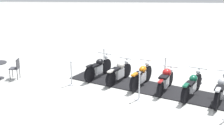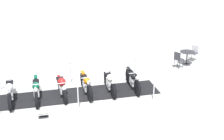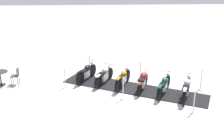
{
  "view_description": "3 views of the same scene",
  "coord_description": "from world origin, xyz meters",
  "px_view_note": "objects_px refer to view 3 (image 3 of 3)",
  "views": [
    {
      "loc": [
        11.92,
        -1.03,
        4.61
      ],
      "look_at": [
        0.46,
        -1.69,
        0.94
      ],
      "focal_mm": 48.45,
      "sensor_mm": 36.0,
      "label": 1
    },
    {
      "loc": [
        -10.57,
        6.93,
        6.21
      ],
      "look_at": [
        0.15,
        -2.35,
        0.56
      ],
      "focal_mm": 49.97,
      "sensor_mm": 36.0,
      "label": 2
    },
    {
      "loc": [
        12.49,
        -1.81,
        5.62
      ],
      "look_at": [
        -0.17,
        -1.06,
        1.0
      ],
      "focal_mm": 42.28,
      "sensor_mm": 36.0,
      "label": 3
    }
  ],
  "objects_px": {
    "motorcycle_forest": "(164,85)",
    "stanchion_right_front": "(201,84)",
    "stanchion_left_rear": "(65,82)",
    "cafe_table": "(0,75)",
    "motorcycle_chrome": "(187,88)",
    "stanchion_left_front": "(194,106)",
    "info_placard": "(167,81)",
    "motorcycle_copper": "(123,78)",
    "stanchion_right_rear": "(90,67)",
    "motorcycle_maroon": "(143,81)",
    "cafe_chair_near_table": "(16,75)",
    "stanchion_right_mid": "(141,75)",
    "stanchion_left_mid": "(123,92)",
    "motorcycle_black": "(87,72)",
    "motorcycle_cream": "(104,75)"
  },
  "relations": [
    {
      "from": "stanchion_right_rear",
      "to": "cafe_table",
      "type": "relative_size",
      "value": 1.28
    },
    {
      "from": "motorcycle_chrome",
      "to": "motorcycle_forest",
      "type": "xyz_separation_m",
      "value": [
        -0.5,
        -0.96,
        -0.03
      ]
    },
    {
      "from": "stanchion_left_rear",
      "to": "info_placard",
      "type": "bearing_deg",
      "value": 95.35
    },
    {
      "from": "stanchion_right_front",
      "to": "stanchion_right_mid",
      "type": "xyz_separation_m",
      "value": [
        -1.49,
        -2.88,
        -0.01
      ]
    },
    {
      "from": "stanchion_right_rear",
      "to": "stanchion_left_mid",
      "type": "height_order",
      "value": "stanchion_left_mid"
    },
    {
      "from": "motorcycle_chrome",
      "to": "info_placard",
      "type": "distance_m",
      "value": 2.12
    },
    {
      "from": "stanchion_left_front",
      "to": "stanchion_right_front",
      "type": "distance_m",
      "value": 2.67
    },
    {
      "from": "motorcycle_copper",
      "to": "stanchion_left_mid",
      "type": "relative_size",
      "value": 1.78
    },
    {
      "from": "motorcycle_maroon",
      "to": "stanchion_right_front",
      "type": "height_order",
      "value": "stanchion_right_front"
    },
    {
      "from": "stanchion_left_mid",
      "to": "cafe_table",
      "type": "xyz_separation_m",
      "value": [
        -2.09,
        -6.37,
        0.23
      ]
    },
    {
      "from": "stanchion_right_mid",
      "to": "cafe_table",
      "type": "bearing_deg",
      "value": -87.88
    },
    {
      "from": "stanchion_left_rear",
      "to": "info_placard",
      "type": "height_order",
      "value": "stanchion_left_rear"
    },
    {
      "from": "motorcycle_copper",
      "to": "cafe_table",
      "type": "distance_m",
      "value": 6.54
    },
    {
      "from": "motorcycle_forest",
      "to": "stanchion_right_front",
      "type": "height_order",
      "value": "stanchion_right_front"
    },
    {
      "from": "motorcycle_forest",
      "to": "info_placard",
      "type": "height_order",
      "value": "motorcycle_forest"
    },
    {
      "from": "info_placard",
      "to": "cafe_table",
      "type": "xyz_separation_m",
      "value": [
        -0.09,
        -9.0,
        0.51
      ]
    },
    {
      "from": "motorcycle_maroon",
      "to": "stanchion_left_rear",
      "type": "xyz_separation_m",
      "value": [
        -0.52,
        -3.99,
        -0.18
      ]
    },
    {
      "from": "stanchion_right_front",
      "to": "cafe_table",
      "type": "distance_m",
      "value": 10.55
    },
    {
      "from": "stanchion_left_rear",
      "to": "cafe_table",
      "type": "bearing_deg",
      "value": -99.78
    },
    {
      "from": "stanchion_right_front",
      "to": "cafe_chair_near_table",
      "type": "distance_m",
      "value": 9.74
    },
    {
      "from": "motorcycle_maroon",
      "to": "motorcycle_copper",
      "type": "relative_size",
      "value": 0.94
    },
    {
      "from": "motorcycle_maroon",
      "to": "stanchion_left_front",
      "type": "relative_size",
      "value": 1.82
    },
    {
      "from": "stanchion_right_front",
      "to": "motorcycle_black",
      "type": "bearing_deg",
      "value": -104.91
    },
    {
      "from": "stanchion_right_rear",
      "to": "stanchion_right_mid",
      "type": "xyz_separation_m",
      "value": [
        1.49,
        2.88,
        -0.01
      ]
    },
    {
      "from": "motorcycle_forest",
      "to": "stanchion_right_rear",
      "type": "relative_size",
      "value": 1.99
    },
    {
      "from": "motorcycle_maroon",
      "to": "motorcycle_copper",
      "type": "xyz_separation_m",
      "value": [
        -0.48,
        -0.97,
        -0.03
      ]
    },
    {
      "from": "motorcycle_chrome",
      "to": "stanchion_left_front",
      "type": "distance_m",
      "value": 1.47
    },
    {
      "from": "stanchion_left_rear",
      "to": "cafe_table",
      "type": "xyz_separation_m",
      "value": [
        -0.6,
        -3.49,
        0.25
      ]
    },
    {
      "from": "stanchion_right_rear",
      "to": "cafe_chair_near_table",
      "type": "bearing_deg",
      "value": -65.89
    },
    {
      "from": "motorcycle_maroon",
      "to": "stanchion_right_front",
      "type": "distance_m",
      "value": 3.0
    },
    {
      "from": "info_placard",
      "to": "stanchion_left_rear",
      "type": "bearing_deg",
      "value": -147.37
    },
    {
      "from": "stanchion_left_front",
      "to": "motorcycle_chrome",
      "type": "bearing_deg",
      "value": 173.97
    },
    {
      "from": "motorcycle_copper",
      "to": "stanchion_right_front",
      "type": "relative_size",
      "value": 1.91
    },
    {
      "from": "motorcycle_maroon",
      "to": "motorcycle_cream",
      "type": "xyz_separation_m",
      "value": [
        -0.98,
        -1.94,
        -0.03
      ]
    },
    {
      "from": "motorcycle_maroon",
      "to": "info_placard",
      "type": "relative_size",
      "value": 4.34
    },
    {
      "from": "stanchion_right_front",
      "to": "stanchion_left_mid",
      "type": "distance_m",
      "value": 4.2
    },
    {
      "from": "motorcycle_maroon",
      "to": "cafe_chair_near_table",
      "type": "xyz_separation_m",
      "value": [
        -1.14,
        -6.66,
        0.04
      ]
    },
    {
      "from": "stanchion_left_front",
      "to": "stanchion_left_rear",
      "type": "relative_size",
      "value": 0.98
    },
    {
      "from": "motorcycle_chrome",
      "to": "motorcycle_black",
      "type": "xyz_separation_m",
      "value": [
        -2.49,
        -4.83,
        0.0
      ]
    },
    {
      "from": "cafe_table",
      "to": "stanchion_left_mid",
      "type": "bearing_deg",
      "value": 71.86
    },
    {
      "from": "cafe_table",
      "to": "stanchion_left_front",
      "type": "bearing_deg",
      "value": 68.88
    },
    {
      "from": "stanchion_left_rear",
      "to": "motorcycle_black",
      "type": "bearing_deg",
      "value": 131.5
    },
    {
      "from": "cafe_table",
      "to": "info_placard",
      "type": "bearing_deg",
      "value": 89.45
    },
    {
      "from": "stanchion_left_front",
      "to": "cafe_chair_near_table",
      "type": "xyz_separation_m",
      "value": [
        -3.6,
        -8.44,
        0.21
      ]
    },
    {
      "from": "stanchion_right_mid",
      "to": "stanchion_left_front",
      "type": "bearing_deg",
      "value": 23.3
    },
    {
      "from": "stanchion_right_front",
      "to": "cafe_table",
      "type": "height_order",
      "value": "stanchion_right_front"
    },
    {
      "from": "motorcycle_chrome",
      "to": "stanchion_right_mid",
      "type": "bearing_deg",
      "value": 61.9
    },
    {
      "from": "stanchion_right_front",
      "to": "cafe_chair_near_table",
      "type": "xyz_separation_m",
      "value": [
        -1.23,
        -9.66,
        0.23
      ]
    },
    {
      "from": "motorcycle_forest",
      "to": "cafe_table",
      "type": "height_order",
      "value": "motorcycle_forest"
    },
    {
      "from": "motorcycle_copper",
      "to": "stanchion_right_mid",
      "type": "relative_size",
      "value": 1.9
    }
  ]
}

